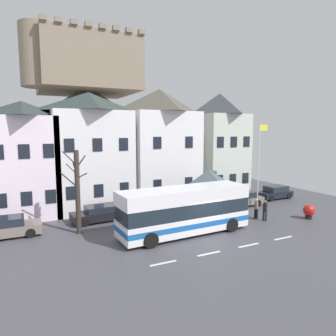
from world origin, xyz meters
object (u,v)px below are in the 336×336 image
Objects in this scene: parked_car_00 at (275,192)px; parked_car_03 at (241,199)px; transit_bus at (185,211)px; parked_car_01 at (5,228)px; pedestrian_01 at (256,208)px; townhouse_03 at (219,145)px; flagpole at (259,160)px; townhouse_00 at (24,158)px; townhouse_01 at (90,151)px; pedestrian_02 at (218,209)px; bare_tree_00 at (77,191)px; parked_car_02 at (101,213)px; harbour_buoy at (309,211)px; hilltop_castle at (88,128)px; public_bench at (188,204)px; pedestrian_00 at (265,210)px; parked_car_04 at (192,202)px; bus_shelter at (208,178)px; townhouse_02 at (160,145)px.

parked_car_03 is (-5.27, -0.82, 0.00)m from parked_car_00.
transit_bus is 2.18× the size of parked_car_01.
parked_car_03 is 2.69× the size of pedestrian_01.
townhouse_03 reaches higher than pedestrian_01.
flagpole is (2.45, 2.51, 3.66)m from pedestrian_01.
townhouse_01 is (5.61, -0.40, 0.49)m from townhouse_00.
bare_tree_00 is at bearing 172.22° from pedestrian_02.
townhouse_01 is 2.29× the size of parked_car_02.
townhouse_00 is 0.86× the size of townhouse_03.
townhouse_01 is 7.85m from bare_tree_00.
parked_car_01 is 0.99× the size of parked_car_03.
townhouse_00 is at bearing 149.83° from harbour_buoy.
townhouse_03 is 6.85× the size of pedestrian_01.
hilltop_castle reaches higher than parked_car_02.
pedestrian_02 is (4.16, 1.90, -0.84)m from transit_bus.
pedestrian_00 is at bearing -59.23° from public_bench.
parked_car_04 is 11.21m from bare_tree_00.
townhouse_00 reaches higher than parked_car_02.
harbour_buoy is (11.02, -1.28, -0.99)m from transit_bus.
townhouse_03 reaches higher than bus_shelter.
parked_car_04 is at bearing 122.84° from pedestrian_01.
bus_shelter is at bearing -62.86° from public_bench.
parked_car_00 reaches higher than public_bench.
parked_car_04 is at bearing 52.76° from transit_bus.
hilltop_castle is at bearing -64.24° from parked_car_03.
pedestrian_02 is (-3.19, 2.01, -0.09)m from pedestrian_00.
parked_car_04 is 0.75× the size of bare_tree_00.
townhouse_00 is 20.30m from pedestrian_01.
parked_car_00 is at bearing 39.96° from pedestrian_00.
parked_car_00 is at bearing 18.94° from transit_bus.
townhouse_02 reaches higher than bus_shelter.
flagpole is at bearing -24.69° from public_bench.
pedestrian_02 is (4.66, -28.34, -6.82)m from hilltop_castle.
townhouse_02 is at bearing 112.64° from pedestrian_00.
townhouse_00 is 17.18m from pedestrian_02.
parked_car_04 is (8.27, -4.73, -4.74)m from townhouse_01.
flagpole reaches higher than public_bench.
townhouse_01 is 15.13m from parked_car_03.
pedestrian_02 reaches higher than parked_car_01.
parked_car_01 reaches higher than parked_car_02.
hilltop_castle is at bearing 104.50° from pedestrian_00.
townhouse_00 is 2.08× the size of parked_car_02.
townhouse_02 is 10.08m from pedestrian_02.
hilltop_castle reaches higher than pedestrian_01.
townhouse_00 reaches higher than bare_tree_00.
townhouse_01 is 20.24m from hilltop_castle.
parked_car_01 is at bearing 154.65° from transit_bus.
flagpole is at bearing -31.74° from parked_car_04.
hilltop_castle is at bearing 64.08° from townhouse_00.
parked_car_04 is (8.51, 0.07, -0.00)m from parked_car_02.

